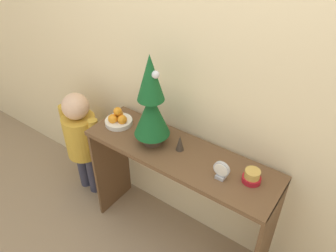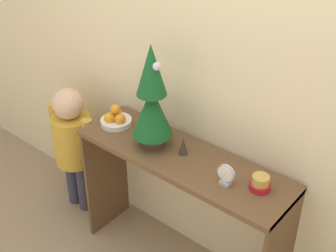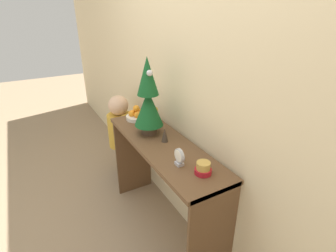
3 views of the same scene
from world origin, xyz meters
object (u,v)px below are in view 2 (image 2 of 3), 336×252
fruit_bowl (116,119)px  desk_clock (226,175)px  child_figure (73,139)px  mini_tree (152,99)px  figurine (183,145)px  singing_bowl (260,183)px

fruit_bowl → desk_clock: fruit_bowl is taller
fruit_bowl → desk_clock: size_ratio=1.62×
desk_clock → child_figure: size_ratio=0.12×
fruit_bowl → child_figure: fruit_bowl is taller
mini_tree → fruit_bowl: size_ratio=3.21×
desk_clock → figurine: desk_clock is taller
singing_bowl → figurine: figurine is taller
mini_tree → singing_bowl: (0.64, 0.04, -0.25)m
fruit_bowl → child_figure: size_ratio=0.20×
desk_clock → figurine: (-0.31, 0.07, -0.00)m
figurine → child_figure: 0.93m
desk_clock → figurine: 0.32m
fruit_bowl → mini_tree: bearing=-4.4°
fruit_bowl → figurine: 0.48m
mini_tree → desk_clock: (0.49, -0.03, -0.23)m
fruit_bowl → child_figure: 0.50m
fruit_bowl → desk_clock: (0.79, -0.06, 0.02)m
figurine → mini_tree: bearing=-167.6°
desk_clock → fruit_bowl: bearing=176.0°
fruit_bowl → figurine: (0.48, 0.02, 0.01)m
singing_bowl → child_figure: 1.37m
singing_bowl → child_figure: child_figure is taller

